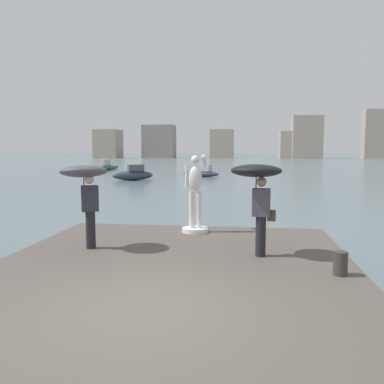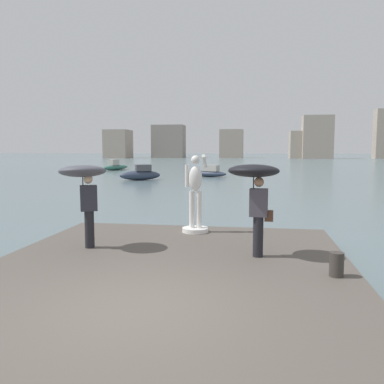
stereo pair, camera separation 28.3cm
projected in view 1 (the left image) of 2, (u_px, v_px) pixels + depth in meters
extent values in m
plane|color=slate|center=(232.00, 173.00, 45.48)|extent=(400.00, 400.00, 0.00)
cube|color=#564F47|center=(168.00, 283.00, 7.67)|extent=(7.38, 9.37, 0.40)
cylinder|color=white|center=(195.00, 230.00, 11.39)|extent=(0.74, 0.74, 0.12)
cylinder|color=white|center=(192.00, 209.00, 11.34)|extent=(0.15, 0.15, 1.04)
cylinder|color=white|center=(199.00, 209.00, 11.31)|extent=(0.15, 0.15, 1.04)
ellipsoid|color=white|center=(195.00, 179.00, 11.23)|extent=(0.38, 0.26, 0.69)
sphere|color=white|center=(195.00, 160.00, 11.18)|extent=(0.24, 0.24, 0.24)
cylinder|color=white|center=(187.00, 176.00, 11.26)|extent=(0.10, 0.10, 0.62)
cylinder|color=white|center=(204.00, 161.00, 11.42)|extent=(0.10, 0.59, 0.40)
cylinder|color=black|center=(91.00, 230.00, 9.47)|extent=(0.22, 0.22, 0.88)
cube|color=#2D2D38|center=(90.00, 198.00, 9.39)|extent=(0.45, 0.38, 0.60)
sphere|color=beige|center=(89.00, 179.00, 9.35)|extent=(0.21, 0.21, 0.21)
cylinder|color=#262626|center=(84.00, 185.00, 9.36)|extent=(0.02, 0.02, 0.51)
ellipsoid|color=#4C4C56|center=(84.00, 171.00, 9.32)|extent=(1.46, 1.47, 0.37)
cylinder|color=black|center=(261.00, 236.00, 8.77)|extent=(0.22, 0.22, 0.88)
cube|color=#47424C|center=(261.00, 202.00, 8.70)|extent=(0.40, 0.28, 0.60)
sphere|color=#A87A5B|center=(262.00, 182.00, 8.65)|extent=(0.21, 0.21, 0.21)
cylinder|color=#262626|center=(256.00, 187.00, 8.73)|extent=(0.02, 0.02, 0.56)
ellipsoid|color=black|center=(256.00, 171.00, 8.69)|extent=(1.20, 1.21, 0.33)
cube|color=#513323|center=(271.00, 216.00, 8.70)|extent=(0.19, 0.12, 0.24)
cylinder|color=#38332D|center=(340.00, 263.00, 7.46)|extent=(0.26, 0.26, 0.45)
ellipsoid|color=#2D384C|center=(133.00, 175.00, 35.28)|extent=(3.69, 2.66, 0.84)
cube|color=#4C4C51|center=(136.00, 168.00, 35.30)|extent=(1.57, 1.36, 0.57)
ellipsoid|color=#336B5B|center=(107.00, 168.00, 52.07)|extent=(2.36, 5.30, 0.69)
cube|color=#B2ADA3|center=(105.00, 162.00, 51.64)|extent=(1.12, 1.58, 0.75)
ellipsoid|color=#2D384C|center=(201.00, 174.00, 39.81)|extent=(4.04, 2.42, 0.60)
cube|color=#B2ADA3|center=(203.00, 168.00, 39.61)|extent=(1.71, 1.30, 0.61)
cube|color=#A89989|center=(108.00, 144.00, 122.40)|extent=(7.08, 7.90, 8.46)
cube|color=gray|center=(159.00, 141.00, 125.57)|extent=(9.75, 6.36, 10.05)
cube|color=#A89989|center=(222.00, 144.00, 123.57)|extent=(7.00, 6.18, 8.57)
cube|color=#A89989|center=(287.00, 145.00, 118.26)|extent=(4.26, 7.27, 7.83)
cube|color=#A89989|center=(307.00, 137.00, 114.73)|extent=(8.29, 5.51, 12.05)
cube|color=#A89989|center=(374.00, 134.00, 115.83)|extent=(6.21, 4.32, 13.91)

